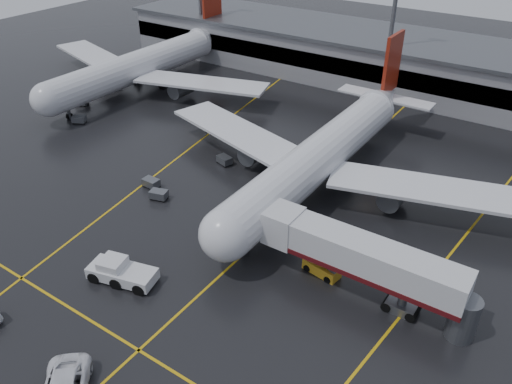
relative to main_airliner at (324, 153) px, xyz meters
The scene contains 17 objects.
ground 10.57m from the main_airliner, 90.00° to the right, with size 220.00×220.00×0.00m, color black.
apron_line_centre 10.57m from the main_airliner, 90.00° to the right, with size 0.25×90.00×0.02m, color gold.
apron_line_stop 31.98m from the main_airliner, 90.00° to the right, with size 60.00×0.25×0.02m, color gold.
apron_line_left 20.44m from the main_airliner, behind, with size 0.25×70.00×0.02m, color gold.
apron_line_right 18.49m from the main_airliner, ahead, with size 0.25×70.00×0.02m, color gold.
terminal 38.23m from the main_airliner, 90.00° to the left, with size 122.00×19.00×8.60m.
light_mast_mid 34.26m from the main_airliner, 98.80° to the left, with size 3.00×1.20×25.45m.
main_airliner is the anchor object (origin of this frame).
second_airliner 43.68m from the main_airliner, 164.05° to the left, with size 48.80×45.60×14.10m.
jet_bridge 19.68m from the main_airliner, 52.90° to the right, with size 19.90×3.40×6.05m.
pushback_tractor 27.70m from the main_airliner, 105.62° to the right, with size 6.93×4.17×2.32m.
belt_loader 17.38m from the main_airliner, 62.41° to the right, with size 3.84×2.19×2.30m.
baggage_cart_a 20.33m from the main_airliner, 135.35° to the right, with size 2.28×1.81×1.12m.
baggage_cart_b 21.37m from the main_airliner, 143.31° to the right, with size 2.02×1.33×1.12m.
baggage_cart_c 13.73m from the main_airliner, 167.36° to the right, with size 2.28×1.80×1.12m.
baggage_cart_d 44.91m from the main_airliner, behind, with size 2.31×1.86×1.12m.
baggage_cart_e 39.88m from the main_airliner, behind, with size 2.38×2.10×1.12m.
Camera 1 is at (23.43, -39.88, 32.63)m, focal length 35.61 mm.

